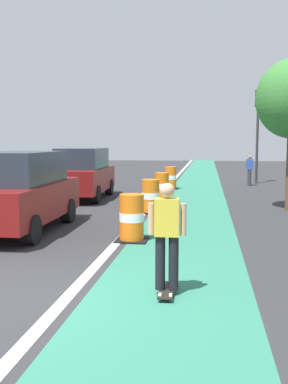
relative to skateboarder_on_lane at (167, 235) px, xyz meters
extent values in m
plane|color=#2D2D30|center=(-2.34, -0.61, -0.91)|extent=(100.00, 100.00, 0.00)
cube|color=#2D755B|center=(0.06, 11.39, -0.91)|extent=(2.50, 80.00, 0.01)
cube|color=silver|center=(-1.44, 11.39, -0.91)|extent=(0.20, 80.00, 0.01)
cube|color=black|center=(0.00, 0.00, -0.84)|extent=(0.23, 0.80, 0.02)
cylinder|color=silver|center=(0.08, -0.26, -0.86)|extent=(0.04, 0.11, 0.11)
cylinder|color=silver|center=(-0.07, -0.26, -0.86)|extent=(0.04, 0.11, 0.11)
cylinder|color=silver|center=(0.07, 0.26, -0.86)|extent=(0.04, 0.11, 0.11)
cylinder|color=silver|center=(-0.08, 0.26, -0.86)|extent=(0.04, 0.11, 0.11)
cylinder|color=black|center=(0.10, 0.00, -0.42)|extent=(0.15, 0.15, 0.82)
cylinder|color=black|center=(-0.10, 0.00, -0.42)|extent=(0.15, 0.15, 0.82)
cube|color=gold|center=(0.00, 0.00, 0.27)|extent=(0.36, 0.23, 0.56)
cylinder|color=tan|center=(0.24, 0.00, 0.24)|extent=(0.09, 0.09, 0.48)
cylinder|color=tan|center=(-0.24, 0.00, 0.24)|extent=(0.09, 0.09, 0.48)
sphere|color=tan|center=(0.00, 0.00, 0.67)|extent=(0.22, 0.22, 0.22)
cube|color=maroon|center=(-4.15, 4.28, -0.12)|extent=(1.93, 4.63, 0.90)
cube|color=#232D38|center=(-4.15, 4.28, 0.73)|extent=(1.67, 2.88, 0.80)
cylinder|color=black|center=(-5.00, 5.69, -0.57)|extent=(0.29, 0.69, 0.68)
cylinder|color=black|center=(-3.36, 5.73, -0.57)|extent=(0.29, 0.69, 0.68)
cylinder|color=black|center=(-3.31, 2.87, -0.57)|extent=(0.29, 0.69, 0.68)
cube|color=maroon|center=(-4.41, 11.04, -0.12)|extent=(2.04, 4.68, 0.90)
cube|color=#232D38|center=(-4.41, 11.04, 0.73)|extent=(1.74, 2.92, 0.80)
cylinder|color=black|center=(-5.30, 12.43, -0.57)|extent=(0.31, 0.69, 0.68)
cylinder|color=black|center=(-3.66, 12.50, -0.57)|extent=(0.31, 0.69, 0.68)
cylinder|color=black|center=(-5.17, 9.58, -0.57)|extent=(0.31, 0.69, 0.68)
cylinder|color=black|center=(-3.53, 9.65, -0.57)|extent=(0.31, 0.69, 0.68)
cylinder|color=orange|center=(-1.14, 3.57, -0.66)|extent=(0.56, 0.56, 0.42)
cylinder|color=white|center=(-1.14, 3.57, -0.35)|extent=(0.57, 0.57, 0.21)
cylinder|color=orange|center=(-1.14, 3.57, -0.03)|extent=(0.56, 0.56, 0.42)
cube|color=black|center=(-1.14, 3.57, -0.89)|extent=(0.73, 0.73, 0.04)
cylinder|color=orange|center=(-1.23, 7.74, -0.66)|extent=(0.56, 0.56, 0.42)
cylinder|color=white|center=(-1.23, 7.74, -0.35)|extent=(0.57, 0.57, 0.21)
cylinder|color=orange|center=(-1.23, 7.74, -0.03)|extent=(0.56, 0.56, 0.42)
cube|color=black|center=(-1.23, 7.74, -0.89)|extent=(0.73, 0.73, 0.04)
cylinder|color=orange|center=(-1.20, 10.99, -0.66)|extent=(0.56, 0.56, 0.42)
cylinder|color=white|center=(-1.20, 10.99, -0.35)|extent=(0.57, 0.57, 0.21)
cylinder|color=orange|center=(-1.20, 10.99, -0.03)|extent=(0.56, 0.56, 0.42)
cube|color=black|center=(-1.20, 10.99, -0.89)|extent=(0.73, 0.73, 0.04)
cylinder|color=orange|center=(-1.20, 15.33, -0.66)|extent=(0.56, 0.56, 0.42)
cylinder|color=white|center=(-1.20, 15.33, -0.35)|extent=(0.57, 0.57, 0.21)
cylinder|color=orange|center=(-1.20, 15.33, -0.03)|extent=(0.56, 0.56, 0.42)
cube|color=black|center=(-1.20, 15.33, -0.89)|extent=(0.73, 0.73, 0.04)
cylinder|color=#2D2D2D|center=(3.26, 18.97, 1.19)|extent=(0.14, 0.14, 4.20)
cube|color=black|center=(3.26, 18.97, 3.74)|extent=(0.32, 0.32, 0.90)
sphere|color=red|center=(3.43, 18.97, 4.00)|extent=(0.16, 0.16, 0.16)
sphere|color=green|center=(3.43, 18.97, 3.48)|extent=(0.16, 0.16, 0.16)
cylinder|color=#33333D|center=(2.76, 17.52, -0.48)|extent=(0.20, 0.20, 0.86)
cube|color=#2D4CA5|center=(2.76, 17.52, 0.22)|extent=(0.34, 0.20, 0.54)
sphere|color=#9E7051|center=(2.76, 17.52, 0.60)|extent=(0.20, 0.20, 0.20)
camera|label=1|loc=(0.58, -6.53, 1.37)|focal=42.05mm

